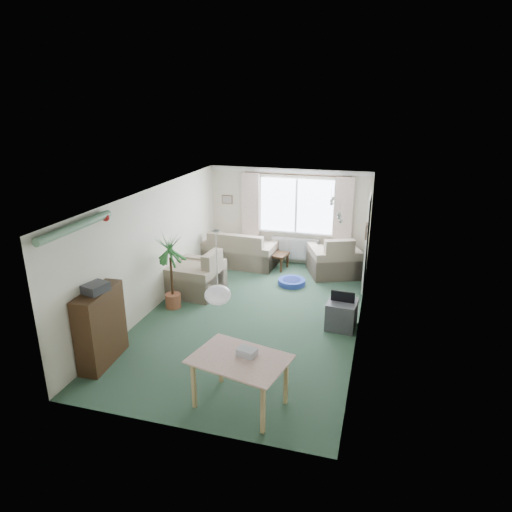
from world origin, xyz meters
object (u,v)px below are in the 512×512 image
(armchair_corner, at_px, (334,255))
(armchair_left, at_px, (195,272))
(bookshelf, at_px, (101,327))
(houseplant, at_px, (171,271))
(coffee_table, at_px, (270,260))
(sofa, at_px, (241,248))
(pet_bed, at_px, (292,282))
(tv_cube, at_px, (342,314))
(dining_table, at_px, (240,383))

(armchair_corner, relative_size, armchair_left, 1.02)
(bookshelf, distance_m, houseplant, 2.14)
(coffee_table, bearing_deg, sofa, 180.00)
(pet_bed, bearing_deg, armchair_corner, 48.42)
(armchair_corner, bearing_deg, bookshelf, 35.54)
(armchair_left, xyz_separation_m, coffee_table, (1.16, 1.93, -0.28))
(tv_cube, distance_m, pet_bed, 2.17)
(tv_cube, bearing_deg, coffee_table, 132.02)
(armchair_corner, xyz_separation_m, bookshelf, (-3.07, -4.86, 0.13))
(sofa, bearing_deg, houseplant, 81.45)
(armchair_left, bearing_deg, sofa, 172.66)
(armchair_left, height_order, bookshelf, bookshelf)
(armchair_left, bearing_deg, pet_bed, 121.67)
(sofa, relative_size, tv_cube, 3.12)
(tv_cube, xyz_separation_m, pet_bed, (-1.29, 1.74, -0.20))
(bookshelf, height_order, pet_bed, bookshelf)
(pet_bed, bearing_deg, sofa, 147.99)
(coffee_table, relative_size, dining_table, 0.77)
(coffee_table, bearing_deg, pet_bed, -51.45)
(dining_table, xyz_separation_m, pet_bed, (-0.19, 4.40, -0.30))
(bookshelf, relative_size, pet_bed, 2.01)
(bookshelf, bearing_deg, armchair_corner, 54.10)
(armchair_corner, distance_m, coffee_table, 1.60)
(armchair_corner, xyz_separation_m, houseplant, (-2.88, -2.73, 0.29))
(armchair_corner, xyz_separation_m, coffee_table, (-1.57, 0.02, -0.29))
(sofa, height_order, houseplant, houseplant)
(armchair_corner, distance_m, pet_bed, 1.30)
(sofa, bearing_deg, pet_bed, 150.71)
(armchair_corner, distance_m, bookshelf, 5.75)
(pet_bed, bearing_deg, tv_cube, -53.46)
(sofa, height_order, armchair_left, armchair_left)
(dining_table, xyz_separation_m, tv_cube, (1.10, 2.67, -0.10))
(armchair_corner, distance_m, tv_cube, 2.71)
(sofa, distance_m, armchair_left, 1.98)
(houseplant, distance_m, pet_bed, 2.84)
(bookshelf, distance_m, dining_table, 2.50)
(armchair_corner, height_order, coffee_table, armchair_corner)
(bookshelf, bearing_deg, houseplant, 81.26)
(houseplant, relative_size, pet_bed, 2.53)
(bookshelf, bearing_deg, pet_bed, 56.62)
(tv_cube, bearing_deg, bookshelf, -143.31)
(dining_table, bearing_deg, armchair_corner, 83.27)
(sofa, xyz_separation_m, bookshelf, (-0.74, -4.89, 0.17))
(coffee_table, distance_m, pet_bed, 1.22)
(houseplant, bearing_deg, sofa, 78.73)
(houseplant, distance_m, tv_cube, 3.39)
(tv_cube, bearing_deg, pet_bed, 131.30)
(sofa, bearing_deg, tv_cube, 138.95)
(bookshelf, distance_m, pet_bed, 4.57)
(dining_table, bearing_deg, houseplant, 130.99)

